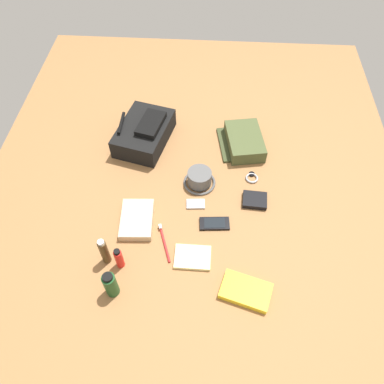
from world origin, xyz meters
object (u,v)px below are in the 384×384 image
Objects in this scene: cologne_bottle at (104,251)px; notepad at (193,257)px; toiletry_pouch at (244,141)px; wristwatch at (252,178)px; wallet at (255,200)px; cell_phone at (215,224)px; sunscreen_spray at (119,258)px; shampoo_bottle at (111,284)px; toothbrush at (164,241)px; folded_towel at (137,219)px; bucket_hat at (199,179)px; backpack at (145,133)px; media_player at (196,204)px; paperback_novel at (246,291)px.

notepad is (0.03, -0.35, -0.07)m from cologne_bottle.
toiletry_pouch is 0.70m from notepad.
wallet reaches higher than wristwatch.
sunscreen_spray is at bearing 120.07° from cell_phone.
shampoo_bottle reaches higher than toothbrush.
folded_towel is at bearing 136.00° from toiletry_pouch.
toothbrush reaches higher than notepad.
sunscreen_spray is (-0.45, 0.30, 0.02)m from bucket_hat.
backpack is at bearing 48.03° from bucket_hat.
wallet is at bearing -109.58° from bucket_hat.
cell_phone is (0.34, -0.39, -0.06)m from shampoo_bottle.
folded_towel is at bearing -26.15° from cologne_bottle.
folded_towel reaches higher than media_player.
bucket_hat is at bearing -0.60° from notepad.
notepad is (-0.67, -0.29, -0.05)m from backpack.
sunscreen_spray is 0.59× the size of folded_towel.
sunscreen_spray is at bearing 179.74° from backpack.
paperback_novel is 1.21× the size of toothbrush.
notepad reaches higher than media_player.
cell_phone is 0.91× the size of notepad.
folded_towel reaches higher than notepad.
wallet is at bearing -40.62° from notepad.
bucket_hat is 0.13m from media_player.
wristwatch is at bearing -29.73° from notepad.
shampoo_bottle reaches higher than paperback_novel.
wallet is (-0.14, -0.01, 0.01)m from wristwatch.
media_player is at bearing 100.70° from wallet.
folded_towel is at bearing 118.61° from wristwatch.
folded_towel is (-0.28, 0.52, 0.01)m from wristwatch.
backpack reaches higher than notepad.
sunscreen_spray reaches higher than wristwatch.
folded_towel is at bearing 57.73° from paperback_novel.
wallet reaches higher than media_player.
media_player is (-0.39, 0.22, -0.03)m from toiletry_pouch.
toothbrush is 0.46m from wallet.
toiletry_pouch is 0.98m from shampoo_bottle.
shampoo_bottle is 0.83m from wristwatch.
notepad is 0.75× the size of folded_towel.
wristwatch is 0.36× the size of folded_towel.
shampoo_bottle is (-0.56, 0.31, 0.03)m from bucket_hat.
backpack reaches higher than folded_towel.
cologne_bottle is at bearing 114.24° from toothbrush.
paperback_novel is at bearing 176.89° from wallet.
toiletry_pouch is 2.53× the size of wallet.
backpack reaches higher than toiletry_pouch.
wristwatch is at bearing -45.93° from toothbrush.
backpack reaches higher than cell_phone.
backpack is 0.51m from folded_towel.
cell_phone is 0.13m from media_player.
paperback_novel is 3.07× the size of wristwatch.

